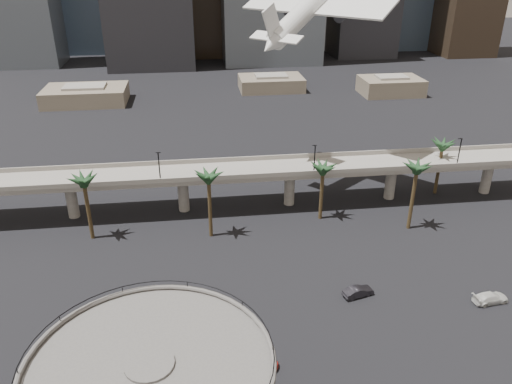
{
  "coord_description": "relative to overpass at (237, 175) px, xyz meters",
  "views": [
    {
      "loc": [
        -7.94,
        -37.28,
        48.54
      ],
      "look_at": [
        0.47,
        28.0,
        16.47
      ],
      "focal_mm": 35.0,
      "sensor_mm": 36.0,
      "label": 1
    }
  ],
  "objects": [
    {
      "name": "car_a",
      "position": [
        -0.94,
        -44.78,
        -6.64
      ],
      "size": [
        4.41,
        2.89,
        1.4
      ],
      "primitive_type": "imported",
      "rotation": [
        0.0,
        0.0,
        1.24
      ],
      "color": "#AC1E18",
      "rests_on": "ground"
    },
    {
      "name": "overpass",
      "position": [
        0.0,
        0.0,
        0.0
      ],
      "size": [
        130.0,
        9.3,
        14.7
      ],
      "color": "gray",
      "rests_on": "ground"
    },
    {
      "name": "palm_trees",
      "position": [
        11.58,
        -7.82,
        3.96
      ],
      "size": [
        76.4,
        18.4,
        14.0
      ],
      "color": "#43331D",
      "rests_on": "ground"
    },
    {
      "name": "airborne_jet",
      "position": [
        18.07,
        12.92,
        32.06
      ],
      "size": [
        29.13,
        28.69,
        19.7
      ],
      "rotation": [
        0.0,
        -0.44,
        0.76
      ],
      "color": "silver",
      "rests_on": "ground"
    },
    {
      "name": "car_b",
      "position": [
        15.8,
        -32.14,
        -6.53
      ],
      "size": [
        5.17,
        2.9,
        1.61
      ],
      "primitive_type": "imported",
      "rotation": [
        0.0,
        0.0,
        1.83
      ],
      "color": "black",
      "rests_on": "ground"
    },
    {
      "name": "low_buildings",
      "position": [
        6.89,
        87.3,
        -4.48
      ],
      "size": [
        135.0,
        27.5,
        6.8
      ],
      "color": "#675C4C",
      "rests_on": "ground"
    },
    {
      "name": "car_c",
      "position": [
        35.32,
        -36.19,
        -6.53
      ],
      "size": [
        5.77,
        2.86,
        1.61
      ],
      "primitive_type": "imported",
      "rotation": [
        0.0,
        0.0,
        1.68
      ],
      "color": "silver",
      "rests_on": "ground"
    }
  ]
}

